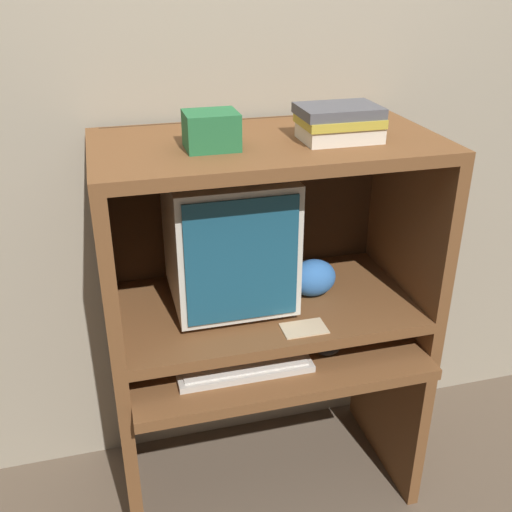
# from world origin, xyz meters

# --- Properties ---
(wall_back) EXTENTS (6.00, 0.06, 2.60)m
(wall_back) POSITION_xyz_m (0.00, 0.59, 1.30)
(wall_back) COLOR gray
(wall_back) RESTS_ON ground_plane
(desk_base) EXTENTS (1.00, 0.60, 0.65)m
(desk_base) POSITION_xyz_m (0.00, 0.22, 0.41)
(desk_base) COLOR brown
(desk_base) RESTS_ON ground_plane
(desk_monitor_shelf) EXTENTS (1.00, 0.53, 0.12)m
(desk_monitor_shelf) POSITION_xyz_m (0.00, 0.26, 0.74)
(desk_monitor_shelf) COLOR brown
(desk_monitor_shelf) RESTS_ON desk_base
(hutch_upper) EXTENTS (1.00, 0.53, 0.53)m
(hutch_upper) POSITION_xyz_m (0.00, 0.30, 1.13)
(hutch_upper) COLOR brown
(hutch_upper) RESTS_ON desk_monitor_shelf
(crt_monitor) EXTENTS (0.36, 0.38, 0.43)m
(crt_monitor) POSITION_xyz_m (-0.11, 0.30, 0.99)
(crt_monitor) COLOR beige
(crt_monitor) RESTS_ON desk_monitor_shelf
(keyboard) EXTENTS (0.41, 0.13, 0.03)m
(keyboard) POSITION_xyz_m (-0.12, 0.09, 0.66)
(keyboard) COLOR beige
(keyboard) RESTS_ON desk_base
(mouse) EXTENTS (0.08, 0.05, 0.03)m
(mouse) POSITION_xyz_m (0.16, 0.10, 0.67)
(mouse) COLOR black
(mouse) RESTS_ON desk_base
(snack_bag) EXTENTS (0.15, 0.11, 0.12)m
(snack_bag) POSITION_xyz_m (0.16, 0.27, 0.83)
(snack_bag) COLOR #336BB7
(snack_bag) RESTS_ON desk_monitor_shelf
(book_stack) EXTENTS (0.22, 0.17, 0.10)m
(book_stack) POSITION_xyz_m (0.19, 0.21, 1.35)
(book_stack) COLOR beige
(book_stack) RESTS_ON hutch_upper
(paper_card) EXTENTS (0.13, 0.09, 0.00)m
(paper_card) POSITION_xyz_m (0.06, 0.08, 0.77)
(paper_card) COLOR #CCB28C
(paper_card) RESTS_ON desk_monitor_shelf
(storage_box) EXTENTS (0.14, 0.12, 0.10)m
(storage_box) POSITION_xyz_m (-0.17, 0.21, 1.35)
(storage_box) COLOR #236638
(storage_box) RESTS_ON hutch_upper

